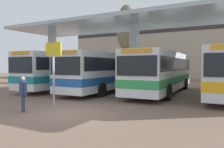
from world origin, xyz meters
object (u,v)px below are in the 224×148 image
Objects in this scene: info_sign_platform at (53,63)px; transit_bus_right_bay at (162,71)px; transit_bus_left_bay at (74,69)px; transit_bus_center_bay at (111,70)px; pedestrian_waiting at (23,91)px; poplar_tree_behind_right at (127,28)px.

transit_bus_right_bay is at bearing 75.58° from info_sign_platform.
transit_bus_left_bay is 1.04× the size of transit_bus_center_bay.
transit_bus_right_bay is 10.70m from pedestrian_waiting.
poplar_tree_behind_right is at bearing -73.56° from transit_bus_center_bay.
pedestrian_waiting is at bearing -153.98° from info_sign_platform.
poplar_tree_behind_right reaches higher than transit_bus_center_bay.
transit_bus_right_bay is 12.85m from poplar_tree_behind_right.
info_sign_platform is at bearing 51.00° from pedestrian_waiting.
transit_bus_left_bay is 1.07× the size of transit_bus_right_bay.
pedestrian_waiting is 20.45m from poplar_tree_behind_right.
transit_bus_left_bay is at bearing -2.43° from transit_bus_center_bay.
transit_bus_right_bay reaches higher than transit_bus_center_bay.
transit_bus_left_bay is at bearing -96.17° from poplar_tree_behind_right.
transit_bus_right_bay is 1.17× the size of poplar_tree_behind_right.
transit_bus_center_bay reaches higher than pedestrian_waiting.
transit_bus_left_bay is 1.25× the size of poplar_tree_behind_right.
transit_bus_center_bay is at bearing 176.48° from transit_bus_left_bay.
transit_bus_center_bay is 4.31m from transit_bus_right_bay.
info_sign_platform reaches higher than transit_bus_center_bay.
transit_bus_right_bay is at bearing -173.49° from transit_bus_center_bay.
info_sign_platform is (5.89, -8.98, 0.49)m from transit_bus_left_bay.
poplar_tree_behind_right is (-4.85, 18.60, 4.70)m from info_sign_platform.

